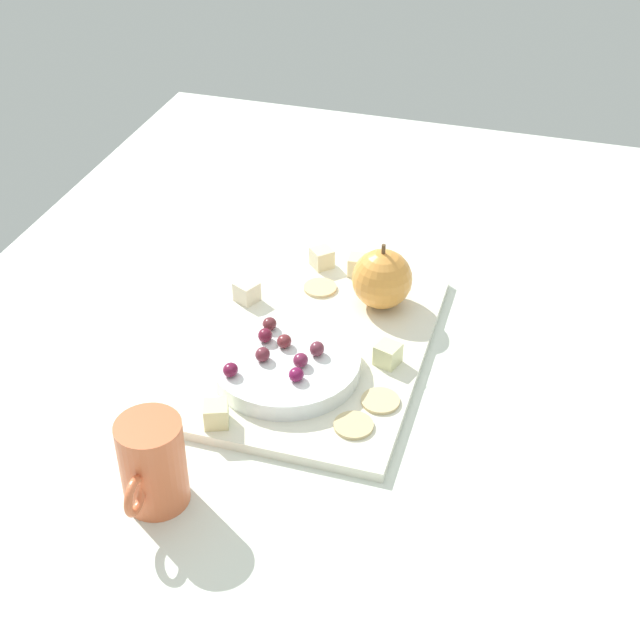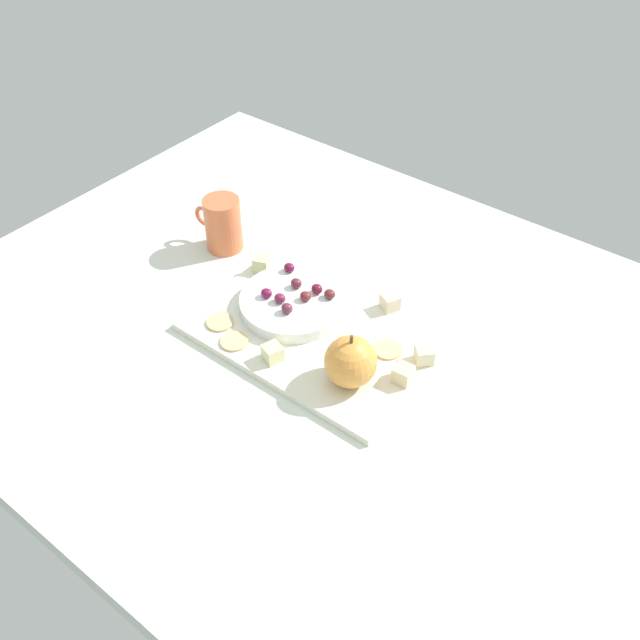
{
  "view_description": "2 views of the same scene",
  "coord_description": "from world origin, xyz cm",
  "px_view_note": "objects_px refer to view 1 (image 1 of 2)",
  "views": [
    {
      "loc": [
        -87.93,
        -26.58,
        72.16
      ],
      "look_at": [
        -5.78,
        -1.73,
        9.69
      ],
      "focal_mm": 51.36,
      "sensor_mm": 36.0,
      "label": 1
    },
    {
      "loc": [
        45.45,
        -64.02,
        80.41
      ],
      "look_at": [
        -2.87,
        -1.7,
        8.34
      ],
      "focal_mm": 39.71,
      "sensor_mm": 36.0,
      "label": 2
    }
  ],
  "objects_px": {
    "cracker_1": "(320,288)",
    "cup": "(152,464)",
    "platter": "(306,346)",
    "cheese_cube_3": "(322,258)",
    "cracker_0": "(353,425)",
    "cheese_cube_4": "(388,354)",
    "grape_4": "(317,349)",
    "cracker_2": "(380,401)",
    "cheese_cube_2": "(216,414)",
    "grape_3": "(296,375)",
    "apple_whole": "(382,279)",
    "cheese_cube_0": "(359,265)",
    "grape_0": "(230,370)",
    "grape_7": "(301,360)",
    "grape_2": "(263,354)",
    "serving_dish": "(286,364)",
    "grape_6": "(284,341)",
    "grape_1": "(265,335)",
    "cheese_cube_1": "(247,292)"
  },
  "relations": [
    {
      "from": "cracker_1",
      "to": "cup",
      "type": "xyz_separation_m",
      "value": [
        -0.39,
        0.05,
        0.03
      ]
    },
    {
      "from": "platter",
      "to": "cracker_1",
      "type": "distance_m",
      "value": 0.12
    },
    {
      "from": "cheese_cube_3",
      "to": "cracker_0",
      "type": "relative_size",
      "value": 0.6
    },
    {
      "from": "cheese_cube_4",
      "to": "grape_4",
      "type": "distance_m",
      "value": 0.09
    },
    {
      "from": "platter",
      "to": "cracker_2",
      "type": "bearing_deg",
      "value": -126.09
    },
    {
      "from": "cheese_cube_2",
      "to": "grape_3",
      "type": "bearing_deg",
      "value": -43.91
    },
    {
      "from": "cheese_cube_3",
      "to": "cup",
      "type": "distance_m",
      "value": 0.45
    },
    {
      "from": "cracker_1",
      "to": "platter",
      "type": "bearing_deg",
      "value": -171.61
    },
    {
      "from": "platter",
      "to": "apple_whole",
      "type": "height_order",
      "value": "apple_whole"
    },
    {
      "from": "cheese_cube_4",
      "to": "cheese_cube_0",
      "type": "bearing_deg",
      "value": 24.99
    },
    {
      "from": "grape_4",
      "to": "cheese_cube_4",
      "type": "bearing_deg",
      "value": -65.49
    },
    {
      "from": "cracker_1",
      "to": "cracker_2",
      "type": "distance_m",
      "value": 0.23
    },
    {
      "from": "cracker_0",
      "to": "grape_3",
      "type": "xyz_separation_m",
      "value": [
        0.03,
        0.08,
        0.03
      ]
    },
    {
      "from": "cheese_cube_2",
      "to": "cheese_cube_4",
      "type": "height_order",
      "value": "same"
    },
    {
      "from": "apple_whole",
      "to": "cheese_cube_4",
      "type": "height_order",
      "value": "apple_whole"
    },
    {
      "from": "grape_0",
      "to": "grape_3",
      "type": "distance_m",
      "value": 0.07
    },
    {
      "from": "cheese_cube_2",
      "to": "grape_7",
      "type": "relative_size",
      "value": 1.4
    },
    {
      "from": "cheese_cube_0",
      "to": "grape_0",
      "type": "bearing_deg",
      "value": 164.63
    },
    {
      "from": "cheese_cube_0",
      "to": "cheese_cube_3",
      "type": "relative_size",
      "value": 1.0
    },
    {
      "from": "cheese_cube_2",
      "to": "cracker_1",
      "type": "xyz_separation_m",
      "value": [
        0.28,
        -0.03,
        -0.01
      ]
    },
    {
      "from": "grape_2",
      "to": "cup",
      "type": "xyz_separation_m",
      "value": [
        -0.2,
        0.04,
        0.01
      ]
    },
    {
      "from": "cup",
      "to": "serving_dish",
      "type": "bearing_deg",
      "value": -16.68
    },
    {
      "from": "cheese_cube_3",
      "to": "grape_6",
      "type": "distance_m",
      "value": 0.21
    },
    {
      "from": "cheese_cube_2",
      "to": "grape_6",
      "type": "height_order",
      "value": "grape_6"
    },
    {
      "from": "cheese_cube_3",
      "to": "grape_1",
      "type": "relative_size",
      "value": 1.4
    },
    {
      "from": "cheese_cube_1",
      "to": "grape_6",
      "type": "relative_size",
      "value": 1.4
    },
    {
      "from": "serving_dish",
      "to": "cheese_cube_2",
      "type": "relative_size",
      "value": 6.63
    },
    {
      "from": "serving_dish",
      "to": "grape_2",
      "type": "relative_size",
      "value": 9.28
    },
    {
      "from": "grape_2",
      "to": "grape_7",
      "type": "height_order",
      "value": "same"
    },
    {
      "from": "cheese_cube_2",
      "to": "grape_3",
      "type": "relative_size",
      "value": 1.4
    },
    {
      "from": "cheese_cube_1",
      "to": "cracker_0",
      "type": "relative_size",
      "value": 0.6
    },
    {
      "from": "cheese_cube_4",
      "to": "grape_0",
      "type": "relative_size",
      "value": 1.4
    },
    {
      "from": "platter",
      "to": "cheese_cube_4",
      "type": "xyz_separation_m",
      "value": [
        -0.01,
        -0.1,
        0.02
      ]
    },
    {
      "from": "grape_0",
      "to": "cup",
      "type": "relative_size",
      "value": 0.19
    },
    {
      "from": "cheese_cube_4",
      "to": "grape_3",
      "type": "bearing_deg",
      "value": 134.92
    },
    {
      "from": "cheese_cube_3",
      "to": "cheese_cube_4",
      "type": "bearing_deg",
      "value": -143.24
    },
    {
      "from": "cracker_2",
      "to": "grape_2",
      "type": "xyz_separation_m",
      "value": [
        0.01,
        0.14,
        0.03
      ]
    },
    {
      "from": "grape_0",
      "to": "cracker_2",
      "type": "bearing_deg",
      "value": -80.64
    },
    {
      "from": "cheese_cube_3",
      "to": "cracker_2",
      "type": "relative_size",
      "value": 0.6
    },
    {
      "from": "cheese_cube_2",
      "to": "grape_4",
      "type": "bearing_deg",
      "value": -32.5
    },
    {
      "from": "cheese_cube_4",
      "to": "grape_6",
      "type": "relative_size",
      "value": 1.4
    },
    {
      "from": "grape_1",
      "to": "grape_4",
      "type": "bearing_deg",
      "value": -96.56
    },
    {
      "from": "cheese_cube_2",
      "to": "grape_1",
      "type": "relative_size",
      "value": 1.4
    },
    {
      "from": "platter",
      "to": "cracker_0",
      "type": "height_order",
      "value": "cracker_0"
    },
    {
      "from": "cracker_0",
      "to": "grape_6",
      "type": "height_order",
      "value": "grape_6"
    },
    {
      "from": "platter",
      "to": "grape_7",
      "type": "distance_m",
      "value": 0.08
    },
    {
      "from": "cheese_cube_0",
      "to": "cup",
      "type": "relative_size",
      "value": 0.26
    },
    {
      "from": "serving_dish",
      "to": "grape_7",
      "type": "relative_size",
      "value": 9.28
    },
    {
      "from": "cheese_cube_4",
      "to": "grape_3",
      "type": "xyz_separation_m",
      "value": [
        -0.08,
        0.08,
        0.02
      ]
    },
    {
      "from": "cracker_0",
      "to": "grape_2",
      "type": "distance_m",
      "value": 0.14
    }
  ]
}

